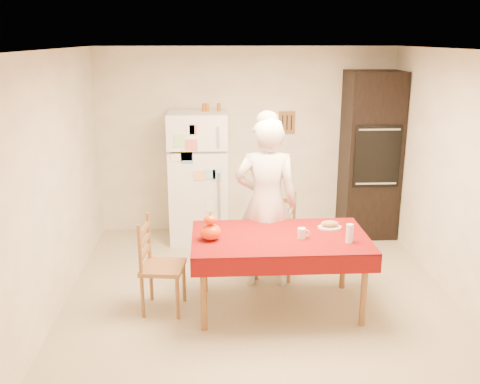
{
  "coord_description": "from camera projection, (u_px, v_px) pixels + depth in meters",
  "views": [
    {
      "loc": [
        -0.49,
        -4.91,
        2.61
      ],
      "look_at": [
        -0.2,
        0.2,
        1.12
      ],
      "focal_mm": 40.0,
      "sensor_mm": 36.0,
      "label": 1
    }
  ],
  "objects": [
    {
      "name": "pumpkin_lower",
      "position": [
        211.0,
        232.0,
        5.05
      ],
      "size": [
        0.2,
        0.2,
        0.15
      ],
      "primitive_type": "ellipsoid",
      "color": "red",
      "rests_on": "dining_table"
    },
    {
      "name": "wine_glass",
      "position": [
        350.0,
        233.0,
        4.98
      ],
      "size": [
        0.07,
        0.07,
        0.18
      ],
      "primitive_type": "cylinder",
      "color": "white",
      "rests_on": "dining_table"
    },
    {
      "name": "spice_jar_left",
      "position": [
        204.0,
        107.0,
        6.8
      ],
      "size": [
        0.05,
        0.05,
        0.1
      ],
      "primitive_type": "cylinder",
      "color": "#964E1B",
      "rests_on": "refrigerator"
    },
    {
      "name": "pumpkin_upper",
      "position": [
        210.0,
        220.0,
        5.02
      ],
      "size": [
        0.12,
        0.12,
        0.09
      ],
      "primitive_type": "ellipsoid",
      "color": "#EB5105",
      "rests_on": "pumpkin_lower"
    },
    {
      "name": "spice_jar_mid",
      "position": [
        207.0,
        107.0,
        6.8
      ],
      "size": [
        0.05,
        0.05,
        0.1
      ],
      "primitive_type": "cylinder",
      "color": "#935A1A",
      "rests_on": "refrigerator"
    },
    {
      "name": "dining_table",
      "position": [
        280.0,
        243.0,
        5.18
      ],
      "size": [
        1.7,
        1.0,
        0.76
      ],
      "color": "brown",
      "rests_on": "floor"
    },
    {
      "name": "oven_cabinet",
      "position": [
        370.0,
        155.0,
        7.09
      ],
      "size": [
        0.7,
        0.62,
        2.2
      ],
      "color": "black",
      "rests_on": "floor"
    },
    {
      "name": "seated_woman",
      "position": [
        266.0,
        203.0,
        5.64
      ],
      "size": [
        0.71,
        0.51,
        1.84
      ],
      "primitive_type": "imported",
      "rotation": [
        0.0,
        0.0,
        3.04
      ],
      "color": "silver",
      "rests_on": "floor"
    },
    {
      "name": "bread_loaf",
      "position": [
        330.0,
        224.0,
        5.36
      ],
      "size": [
        0.18,
        0.1,
        0.06
      ],
      "primitive_type": "ellipsoid",
      "color": "#A87F52",
      "rests_on": "bread_plate"
    },
    {
      "name": "chair_far",
      "position": [
        277.0,
        231.0,
        6.02
      ],
      "size": [
        0.51,
        0.5,
        0.95
      ],
      "rotation": [
        0.0,
        0.0,
        -0.28
      ],
      "color": "brown",
      "rests_on": "floor"
    },
    {
      "name": "room_shell",
      "position": [
        262.0,
        147.0,
        5.01
      ],
      "size": [
        4.02,
        4.52,
        2.51
      ],
      "color": "white",
      "rests_on": "ground"
    },
    {
      "name": "chair_left",
      "position": [
        156.0,
        262.0,
        5.2
      ],
      "size": [
        0.45,
        0.47,
        0.95
      ],
      "rotation": [
        0.0,
        0.0,
        1.45
      ],
      "color": "brown",
      "rests_on": "floor"
    },
    {
      "name": "floor",
      "position": [
        261.0,
        302.0,
        5.46
      ],
      "size": [
        4.5,
        4.5,
        0.0
      ],
      "primitive_type": "plane",
      "color": "tan",
      "rests_on": "ground"
    },
    {
      "name": "spice_jar_right",
      "position": [
        219.0,
        107.0,
        6.81
      ],
      "size": [
        0.05,
        0.05,
        0.1
      ],
      "primitive_type": "cylinder",
      "color": "brown",
      "rests_on": "refrigerator"
    },
    {
      "name": "refrigerator",
      "position": [
        199.0,
        177.0,
        6.99
      ],
      "size": [
        0.75,
        0.74,
        1.7
      ],
      "color": "white",
      "rests_on": "floor"
    },
    {
      "name": "bread_plate",
      "position": [
        330.0,
        227.0,
        5.37
      ],
      "size": [
        0.24,
        0.24,
        0.02
      ],
      "primitive_type": "cylinder",
      "color": "white",
      "rests_on": "dining_table"
    },
    {
      "name": "coffee_mug",
      "position": [
        302.0,
        233.0,
        5.09
      ],
      "size": [
        0.08,
        0.08,
        0.1
      ],
      "primitive_type": "cylinder",
      "color": "white",
      "rests_on": "dining_table"
    }
  ]
}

